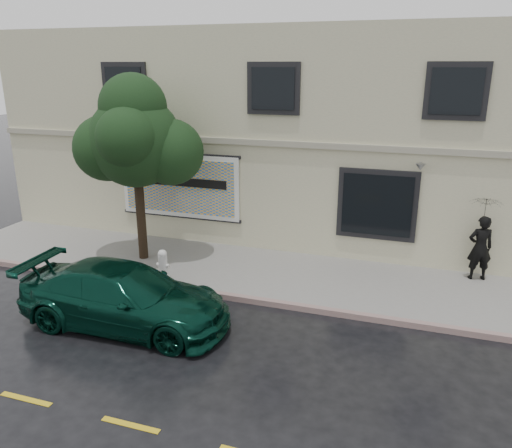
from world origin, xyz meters
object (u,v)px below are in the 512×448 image
(car, at_px, (125,297))
(fire_hydrant, at_px, (163,265))
(pedestrian, at_px, (480,248))
(street_tree, at_px, (135,142))

(car, distance_m, fire_hydrant, 2.32)
(pedestrian, height_order, street_tree, street_tree)
(car, relative_size, pedestrian, 2.73)
(pedestrian, xyz_separation_m, street_tree, (-9.67, -1.50, 2.67))
(pedestrian, relative_size, street_tree, 0.37)
(pedestrian, xyz_separation_m, fire_hydrant, (-8.28, -2.80, -0.49))
(car, height_order, street_tree, street_tree)
(fire_hydrant, bearing_deg, street_tree, 122.47)
(car, xyz_separation_m, pedestrian, (8.02, 5.10, 0.34))
(pedestrian, distance_m, fire_hydrant, 8.75)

